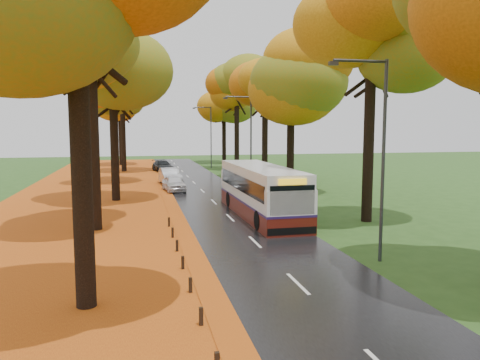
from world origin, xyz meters
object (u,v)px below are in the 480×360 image
object	(u,v)px
streetlamp_far	(209,132)
bus	(261,190)
streetlamp_mid	(248,135)
car_dark	(163,166)
streetlamp_near	(378,145)
car_silver	(170,176)
car_white	(174,183)

from	to	relation	value
streetlamp_far	bus	xyz separation A→B (m)	(-2.01, -33.75, -3.10)
streetlamp_mid	car_dark	size ratio (longest dim) A/B	1.75
streetlamp_near	bus	world-z (taller)	streetlamp_near
streetlamp_near	car_silver	distance (m)	28.08
car_silver	car_dark	world-z (taller)	car_silver
bus	car_dark	bearing A→B (deg)	97.27
streetlamp_mid	car_dark	world-z (taller)	streetlamp_mid
bus	car_white	bearing A→B (deg)	108.48
streetlamp_mid	streetlamp_far	xyz separation A→B (m)	(0.00, 22.00, 0.00)
streetlamp_mid	car_white	xyz separation A→B (m)	(-6.30, 0.44, -4.02)
bus	car_white	size ratio (longest dim) A/B	2.99
streetlamp_mid	car_white	size ratio (longest dim) A/B	2.08
bus	streetlamp_near	bearing A→B (deg)	-79.76
bus	car_silver	bearing A→B (deg)	103.40
car_white	car_dark	bearing A→B (deg)	82.92
streetlamp_far	car_white	xyz separation A→B (m)	(-6.30, -21.56, -4.02)
streetlamp_mid	car_dark	distance (m)	19.62
bus	car_dark	distance (m)	30.21
streetlamp_mid	car_dark	xyz separation A→B (m)	(-6.29, 18.15, -4.01)
streetlamp_mid	bus	xyz separation A→B (m)	(-2.01, -11.75, -3.10)
streetlamp_far	car_white	size ratio (longest dim) A/B	2.08
streetlamp_near	car_dark	world-z (taller)	streetlamp_near
car_silver	car_dark	bearing A→B (deg)	85.00
bus	car_white	world-z (taller)	bus
car_silver	streetlamp_near	bearing A→B (deg)	-81.88
bus	car_silver	size ratio (longest dim) A/B	2.46
car_silver	car_white	bearing A→B (deg)	-94.97
streetlamp_far	car_dark	size ratio (longest dim) A/B	1.75
car_dark	car_silver	bearing A→B (deg)	-100.65
streetlamp_mid	car_dark	bearing A→B (deg)	109.12
streetlamp_near	car_white	world-z (taller)	streetlamp_near
streetlamp_far	bus	bearing A→B (deg)	-93.42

